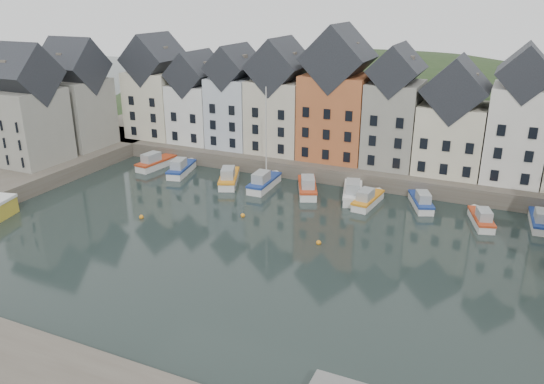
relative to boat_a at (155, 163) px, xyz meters
The scene contains 16 objects.
ground 29.95m from the boat_a, 38.47° to the right, with size 260.00×260.00×0.00m, color black.
far_quay 26.06m from the boat_a, 25.87° to the left, with size 90.00×16.00×2.00m, color brown.
hillside 47.93m from the boat_a, 57.88° to the left, with size 153.60×70.40×64.00m.
far_terrace 29.40m from the boat_a, 19.37° to the left, with size 72.37×8.16×17.78m.
left_terrace 15.80m from the boat_a, 157.78° to the right, with size 7.65×17.00×15.69m.
mooring_buoys 23.56m from the boat_a, 34.37° to the right, with size 20.50×5.50×0.50m.
boat_a is the anchor object (origin of this frame).
boat_b 4.96m from the boat_a, ahead, with size 3.47×6.89×2.53m.
boat_c 12.92m from the boat_a, ahead, with size 4.62×7.18×2.64m.
boat_d 17.69m from the boat_a, ahead, with size 2.34×6.85×12.97m.
boat_e 23.35m from the boat_a, ahead, with size 4.63×7.09×2.61m.
boat_f 28.94m from the boat_a, ahead, with size 3.87×7.32×2.69m.
boat_g 31.19m from the boat_a, ahead, with size 2.56×6.30×2.35m.
boat_h 36.98m from the boat_a, ahead, with size 3.91×6.16×2.27m.
boat_i 43.76m from the boat_a, ahead, with size 3.31×5.94×2.18m.
boat_j 49.40m from the boat_a, ahead, with size 2.28×6.06×2.28m.
Camera 1 is at (21.32, -39.94, 23.21)m, focal length 35.00 mm.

